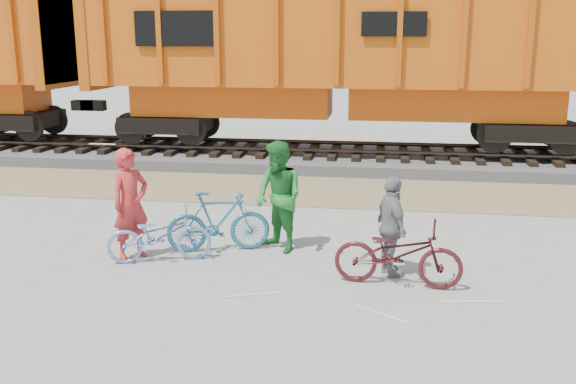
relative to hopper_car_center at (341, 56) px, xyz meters
name	(u,v)px	position (x,y,z in m)	size (l,w,h in m)	color
ground	(330,278)	(0.53, -9.00, -3.01)	(120.00, 120.00, 0.00)	#9E9E99
gravel_strip	(350,192)	(0.53, -3.50, -3.00)	(120.00, 3.00, 0.02)	#8E7658
ballast_bed	(357,159)	(0.53, 0.00, -2.86)	(120.00, 4.00, 0.30)	slate
track	(358,147)	(0.53, 0.00, -2.53)	(120.00, 2.60, 0.24)	black
hopper_car_center	(341,56)	(0.00, 0.00, 0.00)	(14.00, 3.13, 4.65)	black
bicycle_blue	(159,235)	(-2.26, -8.65, -2.57)	(0.58, 1.66, 0.87)	#7192CD
bicycle_teal	(218,221)	(-1.45, -8.02, -2.49)	(0.49, 1.73, 1.04)	#236889
bicycle_maroon	(398,254)	(1.52, -9.13, -2.52)	(0.65, 1.85, 0.97)	#4B171B
person_solo	(130,204)	(-2.76, -8.55, -2.10)	(0.66, 0.44, 1.82)	red
person_man	(279,197)	(-0.45, -7.82, -2.07)	(0.91, 0.71, 1.87)	#23792E
person_woman	(392,227)	(1.42, -8.73, -2.23)	(0.90, 0.38, 1.54)	gray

